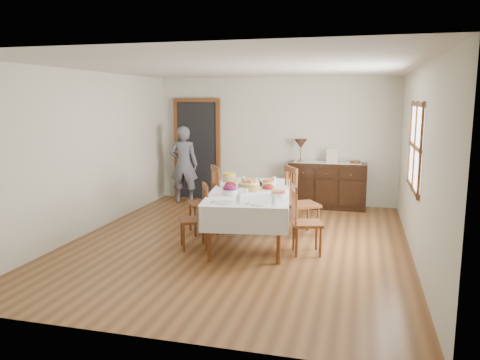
% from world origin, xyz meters
% --- Properties ---
extents(ground, '(6.00, 6.00, 0.00)m').
position_xyz_m(ground, '(0.00, 0.00, 0.00)').
color(ground, brown).
extents(room_shell, '(5.02, 6.02, 2.65)m').
position_xyz_m(room_shell, '(-0.15, 0.42, 1.64)').
color(room_shell, silver).
rests_on(room_shell, ground).
extents(dining_table, '(1.49, 2.45, 0.79)m').
position_xyz_m(dining_table, '(0.15, 0.13, 0.70)').
color(dining_table, white).
rests_on(dining_table, ground).
extents(chair_left_near, '(0.53, 0.53, 0.95)m').
position_xyz_m(chair_left_near, '(-0.52, -0.40, 0.48)').
color(chair_left_near, brown).
rests_on(chair_left_near, ground).
extents(chair_left_far, '(0.63, 0.63, 1.09)m').
position_xyz_m(chair_left_far, '(-0.64, 0.43, 0.55)').
color(chair_left_far, brown).
rests_on(chair_left_far, ground).
extents(chair_right_near, '(0.50, 0.50, 0.98)m').
position_xyz_m(chair_right_near, '(1.01, -0.26, 0.49)').
color(chair_right_near, brown).
rests_on(chair_right_near, ground).
extents(chair_right_far, '(0.64, 0.64, 1.11)m').
position_xyz_m(chair_right_far, '(0.83, 0.65, 0.56)').
color(chair_right_far, brown).
rests_on(chair_right_far, ground).
extents(sideboard, '(1.52, 0.55, 0.91)m').
position_xyz_m(sideboard, '(1.12, 2.72, 0.46)').
color(sideboard, black).
rests_on(sideboard, ground).
extents(person, '(0.59, 0.44, 1.72)m').
position_xyz_m(person, '(-1.83, 2.47, 0.86)').
color(person, '#555562').
rests_on(person, ground).
extents(bread_basket, '(0.33, 0.33, 0.18)m').
position_xyz_m(bread_basket, '(0.13, 0.13, 0.87)').
color(bread_basket, olive).
rests_on(bread_basket, dining_table).
extents(egg_basket, '(0.23, 0.23, 0.11)m').
position_xyz_m(egg_basket, '(0.15, 0.56, 0.83)').
color(egg_basket, black).
rests_on(egg_basket, dining_table).
extents(ham_platter_a, '(0.33, 0.33, 0.11)m').
position_xyz_m(ham_platter_a, '(-0.20, 0.29, 0.82)').
color(ham_platter_a, white).
rests_on(ham_platter_a, dining_table).
extents(ham_platter_b, '(0.32, 0.32, 0.11)m').
position_xyz_m(ham_platter_b, '(0.41, 0.25, 0.82)').
color(ham_platter_b, white).
rests_on(ham_platter_b, dining_table).
extents(beet_bowl, '(0.23, 0.23, 0.15)m').
position_xyz_m(beet_bowl, '(-0.06, -0.26, 0.86)').
color(beet_bowl, white).
rests_on(beet_bowl, dining_table).
extents(carrot_bowl, '(0.22, 0.22, 0.10)m').
position_xyz_m(carrot_bowl, '(0.34, 0.58, 0.84)').
color(carrot_bowl, white).
rests_on(carrot_bowl, dining_table).
extents(pineapple_bowl, '(0.24, 0.24, 0.14)m').
position_xyz_m(pineapple_bowl, '(-0.36, 0.81, 0.86)').
color(pineapple_bowl, tan).
rests_on(pineapple_bowl, dining_table).
extents(casserole_dish, '(0.23, 0.23, 0.07)m').
position_xyz_m(casserole_dish, '(0.63, -0.16, 0.83)').
color(casserole_dish, white).
rests_on(casserole_dish, dining_table).
extents(butter_dish, '(0.15, 0.11, 0.07)m').
position_xyz_m(butter_dish, '(0.09, -0.06, 0.83)').
color(butter_dish, white).
rests_on(butter_dish, dining_table).
extents(setting_left, '(0.44, 0.31, 0.10)m').
position_xyz_m(setting_left, '(0.07, -0.75, 0.81)').
color(setting_left, white).
rests_on(setting_left, dining_table).
extents(setting_right, '(0.44, 0.31, 0.10)m').
position_xyz_m(setting_right, '(0.55, -0.72, 0.81)').
color(setting_right, white).
rests_on(setting_right, dining_table).
extents(glass_far_a, '(0.07, 0.07, 0.11)m').
position_xyz_m(glass_far_a, '(-0.12, 0.78, 0.84)').
color(glass_far_a, silver).
rests_on(glass_far_a, dining_table).
extents(glass_far_b, '(0.06, 0.06, 0.10)m').
position_xyz_m(glass_far_b, '(0.38, 0.89, 0.84)').
color(glass_far_b, silver).
rests_on(glass_far_b, dining_table).
extents(runner, '(1.30, 0.35, 0.01)m').
position_xyz_m(runner, '(1.11, 2.74, 0.92)').
color(runner, silver).
rests_on(runner, sideboard).
extents(table_lamp, '(0.26, 0.26, 0.46)m').
position_xyz_m(table_lamp, '(0.58, 2.69, 1.27)').
color(table_lamp, brown).
rests_on(table_lamp, sideboard).
extents(picture_frame, '(0.22, 0.08, 0.28)m').
position_xyz_m(picture_frame, '(1.21, 2.63, 1.05)').
color(picture_frame, beige).
rests_on(picture_frame, sideboard).
extents(deco_bowl, '(0.20, 0.20, 0.06)m').
position_xyz_m(deco_bowl, '(1.65, 2.71, 0.94)').
color(deco_bowl, brown).
rests_on(deco_bowl, sideboard).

